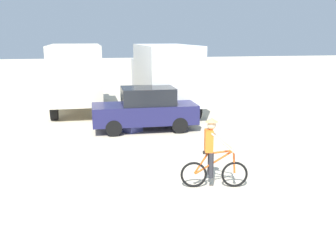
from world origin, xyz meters
The scene contains 6 objects.
ground_plane centered at (0.00, 0.00, 0.00)m, with size 120.00×120.00×0.00m, color beige.
box_truck_cream_rv centered at (-2.53, 13.43, 1.87)m, with size 2.41×6.75×3.35m.
box_truck_white_box centered at (1.76, 12.22, 1.87)m, with size 2.57×6.81×3.35m.
sedan_parked centered at (0.27, 8.39, 0.88)m, with size 4.22×1.82×1.76m.
cyclist_orange_shirt centered at (1.01, 1.90, 0.85)m, with size 1.71×0.55×1.82m.
supply_crate centered at (-0.37, 8.30, 0.21)m, with size 0.65×0.77×0.41m, color #4C5199.
Camera 1 is at (-2.00, -7.14, 3.83)m, focal length 41.86 mm.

